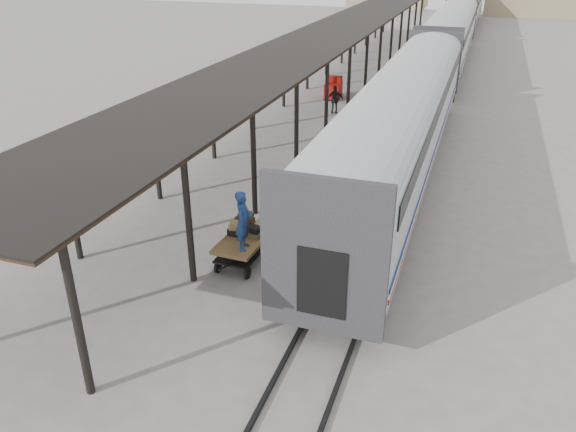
{
  "coord_description": "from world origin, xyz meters",
  "views": [
    {
      "loc": [
        6.05,
        -14.76,
        9.18
      ],
      "look_at": [
        1.06,
        -0.18,
        1.7
      ],
      "focal_mm": 35.0,
      "sensor_mm": 36.0,
      "label": 1
    }
  ],
  "objects_px": {
    "porter": "(243,220)",
    "luggage_tug": "(333,89)",
    "baggage_cart": "(245,243)",
    "pedestrian": "(335,100)"
  },
  "relations": [
    {
      "from": "porter",
      "to": "pedestrian",
      "type": "height_order",
      "value": "porter"
    },
    {
      "from": "porter",
      "to": "luggage_tug",
      "type": "bearing_deg",
      "value": 0.23
    },
    {
      "from": "luggage_tug",
      "to": "pedestrian",
      "type": "xyz_separation_m",
      "value": [
        0.99,
        -3.46,
        0.19
      ]
    },
    {
      "from": "baggage_cart",
      "to": "porter",
      "type": "relative_size",
      "value": 1.31
    },
    {
      "from": "luggage_tug",
      "to": "porter",
      "type": "height_order",
      "value": "porter"
    },
    {
      "from": "baggage_cart",
      "to": "luggage_tug",
      "type": "xyz_separation_m",
      "value": [
        -2.73,
        21.37,
        -0.01
      ]
    },
    {
      "from": "porter",
      "to": "baggage_cart",
      "type": "bearing_deg",
      "value": 13.57
    },
    {
      "from": "baggage_cart",
      "to": "porter",
      "type": "bearing_deg",
      "value": -66.51
    },
    {
      "from": "pedestrian",
      "to": "porter",
      "type": "bearing_deg",
      "value": 73.73
    },
    {
      "from": "porter",
      "to": "pedestrian",
      "type": "relative_size",
      "value": 1.13
    }
  ]
}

